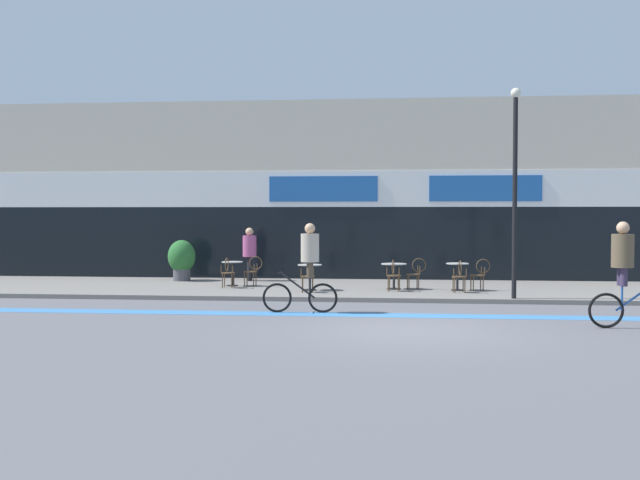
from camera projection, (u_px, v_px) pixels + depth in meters
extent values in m
plane|color=#5B5B60|center=(408.00, 330.00, 14.77)|extent=(120.00, 120.00, 0.00)
cube|color=slate|center=(404.00, 290.00, 21.98)|extent=(40.00, 5.50, 0.12)
cube|color=beige|center=(403.00, 193.00, 26.59)|extent=(40.00, 4.00, 6.09)
cube|color=black|center=(403.00, 243.00, 24.70)|extent=(38.80, 0.10, 2.40)
cube|color=white|center=(403.00, 189.00, 24.65)|extent=(39.20, 0.14, 1.20)
cube|color=#1E56A3|center=(323.00, 189.00, 24.85)|extent=(3.62, 0.08, 0.84)
cube|color=#1E56A3|center=(485.00, 188.00, 24.32)|extent=(3.62, 0.08, 0.84)
cube|color=#3D7AB7|center=(406.00, 315.00, 16.88)|extent=(36.00, 0.70, 0.01)
cylinder|color=black|center=(232.00, 286.00, 22.50)|extent=(0.35, 0.35, 0.02)
cylinder|color=black|center=(232.00, 274.00, 22.48)|extent=(0.07, 0.07, 0.71)
cylinder|color=#ADA8A3|center=(232.00, 262.00, 22.47)|extent=(0.63, 0.63, 0.02)
cylinder|color=black|center=(310.00, 290.00, 21.27)|extent=(0.38, 0.38, 0.02)
cylinder|color=black|center=(310.00, 278.00, 21.25)|extent=(0.07, 0.07, 0.71)
cylinder|color=#ADA8A3|center=(310.00, 265.00, 21.24)|extent=(0.69, 0.69, 0.02)
cylinder|color=black|center=(394.00, 289.00, 21.57)|extent=(0.40, 0.40, 0.02)
cylinder|color=black|center=(394.00, 277.00, 21.55)|extent=(0.07, 0.07, 0.72)
cylinder|color=#ADA8A3|center=(394.00, 264.00, 21.54)|extent=(0.73, 0.73, 0.02)
cylinder|color=black|center=(457.00, 290.00, 21.20)|extent=(0.35, 0.35, 0.02)
cylinder|color=black|center=(457.00, 277.00, 21.18)|extent=(0.07, 0.07, 0.75)
cylinder|color=#ADA8A3|center=(457.00, 264.00, 21.17)|extent=(0.64, 0.64, 0.02)
cylinder|color=#4C3823|center=(228.00, 273.00, 21.93)|extent=(0.40, 0.40, 0.03)
cylinder|color=#4C3823|center=(225.00, 280.00, 22.09)|extent=(0.03, 0.03, 0.42)
cylinder|color=#4C3823|center=(234.00, 280.00, 22.07)|extent=(0.03, 0.03, 0.42)
cylinder|color=#4C3823|center=(222.00, 281.00, 21.82)|extent=(0.03, 0.03, 0.42)
cylinder|color=#4C3823|center=(232.00, 281.00, 21.79)|extent=(0.03, 0.03, 0.42)
torus|color=#4C3823|center=(227.00, 265.00, 21.76)|extent=(0.03, 0.41, 0.41)
cylinder|color=#4C3823|center=(221.00, 269.00, 21.78)|extent=(0.03, 0.03, 0.23)
cylinder|color=#4C3823|center=(233.00, 269.00, 21.74)|extent=(0.03, 0.03, 0.23)
cylinder|color=#4C3823|center=(250.00, 272.00, 22.43)|extent=(0.43, 0.43, 0.03)
cylinder|color=#4C3823|center=(245.00, 280.00, 22.32)|extent=(0.03, 0.03, 0.42)
cylinder|color=#4C3823|center=(247.00, 279.00, 22.60)|extent=(0.03, 0.03, 0.42)
cylinder|color=#4C3823|center=(254.00, 280.00, 22.27)|extent=(0.03, 0.03, 0.42)
cylinder|color=#4C3823|center=(256.00, 279.00, 22.55)|extent=(0.03, 0.03, 0.42)
torus|color=#4C3823|center=(256.00, 263.00, 22.39)|extent=(0.41, 0.06, 0.41)
cylinder|color=#4C3823|center=(254.00, 268.00, 22.22)|extent=(0.03, 0.03, 0.23)
cylinder|color=#4C3823|center=(257.00, 267.00, 22.56)|extent=(0.03, 0.03, 0.23)
cylinder|color=#4C3823|center=(308.00, 277.00, 20.70)|extent=(0.43, 0.43, 0.03)
cylinder|color=#4C3823|center=(303.00, 284.00, 20.85)|extent=(0.03, 0.03, 0.42)
cylinder|color=#4C3823|center=(313.00, 284.00, 20.85)|extent=(0.03, 0.03, 0.42)
cylinder|color=#4C3823|center=(302.00, 285.00, 20.57)|extent=(0.03, 0.03, 0.42)
cylinder|color=#4C3823|center=(312.00, 285.00, 20.57)|extent=(0.03, 0.03, 0.42)
torus|color=#4C3823|center=(307.00, 268.00, 20.52)|extent=(0.06, 0.41, 0.41)
cylinder|color=#4C3823|center=(301.00, 272.00, 20.53)|extent=(0.03, 0.03, 0.23)
cylinder|color=#4C3823|center=(314.00, 273.00, 20.52)|extent=(0.03, 0.03, 0.23)
cylinder|color=#4C3823|center=(394.00, 276.00, 21.01)|extent=(0.45, 0.45, 0.03)
cylinder|color=#4C3823|center=(390.00, 283.00, 21.18)|extent=(0.03, 0.03, 0.42)
cylinder|color=#4C3823|center=(399.00, 283.00, 21.12)|extent=(0.03, 0.03, 0.42)
cylinder|color=#4C3823|center=(388.00, 284.00, 20.91)|extent=(0.03, 0.03, 0.42)
cylinder|color=#4C3823|center=(398.00, 284.00, 20.85)|extent=(0.03, 0.03, 0.42)
torus|color=#4C3823|center=(393.00, 267.00, 20.83)|extent=(0.08, 0.41, 0.41)
cylinder|color=#4C3823|center=(387.00, 272.00, 20.87)|extent=(0.03, 0.03, 0.23)
cylinder|color=#4C3823|center=(399.00, 272.00, 20.80)|extent=(0.03, 0.03, 0.23)
cylinder|color=#4C3823|center=(413.00, 274.00, 21.50)|extent=(0.45, 0.45, 0.03)
cylinder|color=#4C3823|center=(409.00, 283.00, 21.36)|extent=(0.03, 0.03, 0.42)
cylinder|color=#4C3823|center=(407.00, 282.00, 21.64)|extent=(0.03, 0.03, 0.42)
cylinder|color=#4C3823|center=(419.00, 282.00, 21.37)|extent=(0.03, 0.03, 0.42)
cylinder|color=#4C3823|center=(417.00, 282.00, 21.65)|extent=(0.03, 0.03, 0.42)
torus|color=#4C3823|center=(419.00, 265.00, 21.49)|extent=(0.41, 0.09, 0.41)
cylinder|color=#4C3823|center=(420.00, 270.00, 21.33)|extent=(0.03, 0.03, 0.23)
cylinder|color=#4C3823|center=(418.00, 269.00, 21.67)|extent=(0.03, 0.03, 0.23)
cylinder|color=#4C3823|center=(459.00, 277.00, 20.64)|extent=(0.43, 0.43, 0.03)
cylinder|color=#4C3823|center=(453.00, 284.00, 20.79)|extent=(0.03, 0.03, 0.42)
cylinder|color=#4C3823|center=(463.00, 284.00, 20.78)|extent=(0.03, 0.03, 0.42)
cylinder|color=#4C3823|center=(455.00, 285.00, 20.51)|extent=(0.03, 0.03, 0.42)
cylinder|color=#4C3823|center=(465.00, 285.00, 20.50)|extent=(0.03, 0.03, 0.42)
torus|color=#4C3823|center=(460.00, 268.00, 20.46)|extent=(0.06, 0.41, 0.41)
cylinder|color=#4C3823|center=(454.00, 273.00, 20.46)|extent=(0.03, 0.03, 0.23)
cylinder|color=#4C3823|center=(466.00, 273.00, 20.46)|extent=(0.03, 0.03, 0.23)
cylinder|color=#4C3823|center=(477.00, 275.00, 21.13)|extent=(0.45, 0.45, 0.03)
cylinder|color=#4C3823|center=(473.00, 284.00, 20.99)|extent=(0.03, 0.03, 0.42)
cylinder|color=#4C3823|center=(471.00, 283.00, 21.27)|extent=(0.03, 0.03, 0.42)
cylinder|color=#4C3823|center=(483.00, 284.00, 21.00)|extent=(0.03, 0.03, 0.42)
cylinder|color=#4C3823|center=(481.00, 283.00, 21.28)|extent=(0.03, 0.03, 0.42)
torus|color=#4C3823|center=(483.00, 266.00, 21.12)|extent=(0.41, 0.09, 0.41)
cylinder|color=#4C3823|center=(485.00, 271.00, 20.96)|extent=(0.03, 0.03, 0.23)
cylinder|color=#4C3823|center=(481.00, 270.00, 21.30)|extent=(0.03, 0.03, 0.23)
cylinder|color=#4C4C51|center=(182.00, 274.00, 24.28)|extent=(0.55, 0.55, 0.41)
ellipsoid|color=#28662D|center=(182.00, 256.00, 24.26)|extent=(0.89, 0.89, 1.06)
cylinder|color=black|center=(515.00, 198.00, 19.13)|extent=(0.12, 0.12, 5.18)
sphere|color=beige|center=(516.00, 93.00, 19.03)|extent=(0.26, 0.26, 0.26)
torus|color=black|center=(606.00, 311.00, 15.02)|extent=(0.72, 0.09, 0.71)
cylinder|color=#23519E|center=(637.00, 296.00, 14.98)|extent=(0.86, 0.09, 0.64)
cylinder|color=#23519E|center=(622.00, 298.00, 15.00)|extent=(0.04, 0.04, 0.50)
cylinder|color=#382D47|center=(621.00, 276.00, 15.06)|extent=(0.16, 0.16, 0.37)
cylinder|color=#382D47|center=(624.00, 277.00, 14.90)|extent=(0.16, 0.16, 0.37)
cylinder|color=brown|center=(623.00, 251.00, 14.96)|extent=(0.46, 0.46, 0.67)
sphere|color=tan|center=(623.00, 228.00, 14.94)|extent=(0.25, 0.25, 0.25)
torus|color=black|center=(277.00, 298.00, 17.40)|extent=(0.69, 0.09, 0.69)
torus|color=black|center=(323.00, 298.00, 17.35)|extent=(0.69, 0.09, 0.69)
cylinder|color=black|center=(298.00, 285.00, 17.36)|extent=(0.83, 0.09, 0.62)
cylinder|color=black|center=(310.00, 288.00, 17.35)|extent=(0.04, 0.04, 0.48)
cylinder|color=black|center=(279.00, 273.00, 17.37)|extent=(0.05, 0.48, 0.03)
cylinder|color=#4C3D2D|center=(310.00, 270.00, 17.25)|extent=(0.15, 0.15, 0.36)
cylinder|color=#4C3D2D|center=(310.00, 269.00, 17.42)|extent=(0.15, 0.15, 0.36)
cylinder|color=#B2A38E|center=(310.00, 248.00, 17.32)|extent=(0.45, 0.45, 0.65)
sphere|color=tan|center=(310.00, 228.00, 17.30)|extent=(0.24, 0.24, 0.24)
cylinder|color=black|center=(250.00, 269.00, 24.15)|extent=(0.19, 0.19, 0.78)
cylinder|color=black|center=(249.00, 268.00, 24.32)|extent=(0.19, 0.19, 0.78)
cylinder|color=#A84C7F|center=(250.00, 246.00, 24.21)|extent=(0.55, 0.55, 0.68)
sphere|color=tan|center=(250.00, 232.00, 24.19)|extent=(0.26, 0.26, 0.26)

